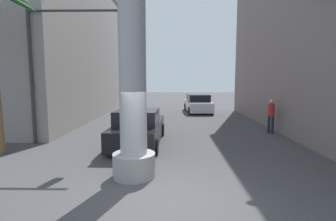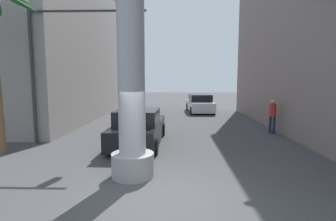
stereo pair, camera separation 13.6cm
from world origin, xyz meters
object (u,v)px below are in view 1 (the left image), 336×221
Objects in this scene: street_lamp at (300,47)px; pedestrian_mid_right at (271,114)px; traffic_light_mast at (66,50)px; car_far at (198,104)px; car_lead at (138,128)px; neon_sign_pole at (132,1)px.

street_lamp is 3.88× the size of pedestrian_mid_right.
car_far is at bearing 59.53° from traffic_light_mast.
car_lead is at bearing -178.37° from street_lamp.
neon_sign_pole reaches higher than street_lamp.
pedestrian_mid_right is at bearing 45.12° from neon_sign_pole.
street_lamp is 7.77m from car_lead.
traffic_light_mast is (-3.45, 3.91, -0.86)m from neon_sign_pole.
neon_sign_pole is 2.20× the size of car_lead.
traffic_light_mast reaches higher than pedestrian_mid_right.
traffic_light_mast reaches higher than car_lead.
pedestrian_mid_right is at bearing -71.96° from car_far.
street_lamp is 10.00m from traffic_light_mast.
traffic_light_mast is 10.50m from pedestrian_mid_right.
neon_sign_pole reaches higher than car_far.
traffic_light_mast is (-9.99, -0.19, -0.11)m from street_lamp.
pedestrian_mid_right is (6.31, 6.33, -3.91)m from neon_sign_pole.
street_lamp is (6.55, 4.10, -0.75)m from neon_sign_pole.
car_far is 2.57× the size of pedestrian_mid_right.
car_far is 9.59m from pedestrian_mid_right.
street_lamp is 3.88m from pedestrian_mid_right.
car_far is (6.79, 11.53, -3.37)m from traffic_light_mast.
car_far is (3.72, 11.54, 0.03)m from car_lead.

